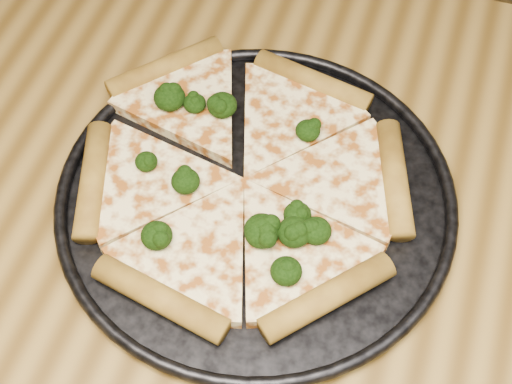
% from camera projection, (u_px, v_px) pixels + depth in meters
% --- Properties ---
extents(pizza_pan, '(0.36, 0.36, 0.02)m').
position_uv_depth(pizza_pan, '(256.00, 197.00, 0.68)').
color(pizza_pan, black).
rests_on(pizza_pan, dining_table).
extents(pizza, '(0.32, 0.31, 0.02)m').
position_uv_depth(pizza, '(242.00, 177.00, 0.68)').
color(pizza, '#FFE89C').
rests_on(pizza, pizza_pan).
extents(broccoli_florets, '(0.20, 0.18, 0.02)m').
position_uv_depth(broccoli_florets, '(239.00, 187.00, 0.66)').
color(broccoli_florets, black).
rests_on(broccoli_florets, pizza).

